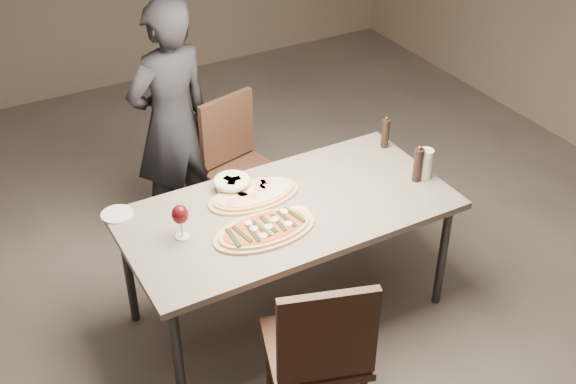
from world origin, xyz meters
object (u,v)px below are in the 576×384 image
ham_pizza (254,195)px  chair_far (239,159)px  bread_basket (232,183)px  chair_near (320,348)px  diner (172,123)px  carafe (425,164)px  pepper_mill_left (418,164)px  dining_table (288,216)px  zucchini_pizza (265,229)px

ham_pizza → chair_far: 0.83m
bread_basket → chair_near: chair_near is taller
bread_basket → diner: (-0.05, 0.79, 0.02)m
carafe → chair_near: chair_near is taller
pepper_mill_left → carafe: pepper_mill_left is taller
pepper_mill_left → carafe: size_ratio=1.28×
pepper_mill_left → diner: (-1.01, 1.21, -0.04)m
chair_near → carafe: bearing=50.0°
diner → dining_table: bearing=88.8°
pepper_mill_left → carafe: (0.06, 0.01, -0.02)m
chair_near → chair_far: chair_near is taller
bread_basket → chair_far: chair_far is taller
zucchini_pizza → carafe: carafe is taller
zucchini_pizza → chair_near: 0.71m
dining_table → carafe: carafe is taller
bread_basket → carafe: carafe is taller
dining_table → bread_basket: 0.37m
ham_pizza → carafe: (0.95, -0.29, 0.07)m
bread_basket → chair_near: 1.13m
zucchini_pizza → pepper_mill_left: pepper_mill_left is taller
ham_pizza → bread_basket: bearing=113.5°
chair_far → bread_basket: bearing=47.6°
chair_far → diner: size_ratio=0.57×
ham_pizza → bread_basket: bread_basket is taller
zucchini_pizza → pepper_mill_left: bearing=-14.4°
bread_basket → carafe: (1.02, -0.41, 0.04)m
ham_pizza → chair_near: size_ratio=0.54×
ham_pizza → pepper_mill_left: 0.94m
zucchini_pizza → ham_pizza: size_ratio=1.06×
pepper_mill_left → dining_table: bearing=171.0°
zucchini_pizza → bread_basket: 0.43m
ham_pizza → pepper_mill_left: bearing=-26.0°
pepper_mill_left → chair_far: 1.26m
carafe → dining_table: bearing=172.2°
dining_table → carafe: 0.85m
pepper_mill_left → chair_far: pepper_mill_left is taller
zucchini_pizza → carafe: size_ratio=3.19×
chair_far → diner: (-0.38, 0.16, 0.29)m
chair_near → ham_pizza: bearing=98.7°
carafe → chair_far: (-0.69, 1.03, -0.32)m
chair_near → zucchini_pizza: bearing=102.2°
dining_table → diner: 1.12m
dining_table → chair_far: 0.95m
ham_pizza → diner: size_ratio=0.33×
dining_table → zucchini_pizza: size_ratio=3.18×
ham_pizza → bread_basket: (-0.07, 0.12, 0.03)m
ham_pizza → diner: bearing=90.1°
bread_basket → chair_far: 0.76m
dining_table → zucchini_pizza: bearing=-147.5°
dining_table → pepper_mill_left: pepper_mill_left is taller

